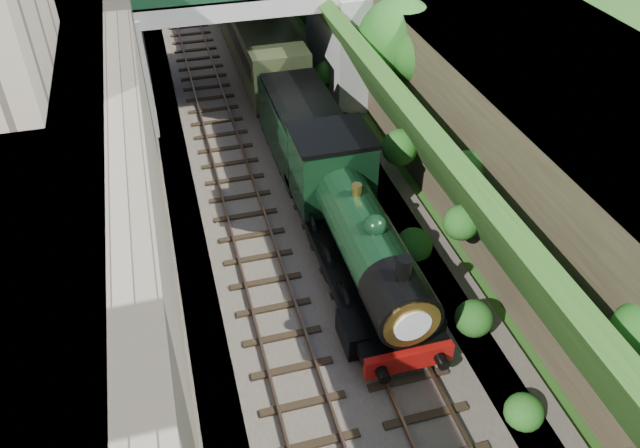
% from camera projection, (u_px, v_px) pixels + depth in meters
% --- Properties ---
extents(trackbed, '(10.00, 90.00, 0.20)m').
position_uv_depth(trackbed, '(264.00, 134.00, 29.77)').
color(trackbed, '#473F38').
rests_on(trackbed, ground).
extents(retaining_wall, '(1.00, 90.00, 7.00)m').
position_uv_depth(retaining_wall, '(133.00, 81.00, 26.51)').
color(retaining_wall, '#756B56').
rests_on(retaining_wall, ground).
extents(street_plateau_left, '(6.00, 90.00, 7.00)m').
position_uv_depth(street_plateau_left, '(46.00, 91.00, 25.77)').
color(street_plateau_left, '#262628').
rests_on(street_plateau_left, ground).
extents(street_plateau_right, '(8.00, 90.00, 6.25)m').
position_uv_depth(street_plateau_right, '(455.00, 52.00, 29.90)').
color(street_plateau_right, '#262628').
rests_on(street_plateau_right, ground).
extents(embankment_slope, '(4.74, 90.00, 6.48)m').
position_uv_depth(embankment_slope, '(354.00, 57.00, 30.38)').
color(embankment_slope, '#1E4714').
rests_on(embankment_slope, ground).
extents(track_left, '(2.50, 90.00, 0.20)m').
position_uv_depth(track_left, '(222.00, 137.00, 29.26)').
color(track_left, black).
rests_on(track_left, trackbed).
extents(track_right, '(2.50, 90.00, 0.20)m').
position_uv_depth(track_right, '(288.00, 128.00, 29.93)').
color(track_right, black).
rests_on(track_right, trackbed).
extents(road_bridge, '(16.00, 6.40, 7.25)m').
position_uv_depth(road_bridge, '(262.00, 20.00, 30.53)').
color(road_bridge, gray).
rests_on(road_bridge, ground).
extents(tree, '(3.60, 3.80, 6.60)m').
position_uv_depth(tree, '(399.00, 41.00, 26.99)').
color(tree, black).
rests_on(tree, ground).
extents(locomotive, '(3.10, 10.22, 3.83)m').
position_uv_depth(locomotive, '(357.00, 231.00, 21.11)').
color(locomotive, black).
rests_on(locomotive, trackbed).
extents(tender, '(2.70, 6.00, 3.05)m').
position_uv_depth(tender, '(303.00, 133.00, 26.85)').
color(tender, black).
rests_on(tender, trackbed).
extents(coach_front, '(2.90, 18.00, 3.70)m').
position_uv_depth(coach_front, '(249.00, 21.00, 36.11)').
color(coach_front, black).
rests_on(coach_front, trackbed).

